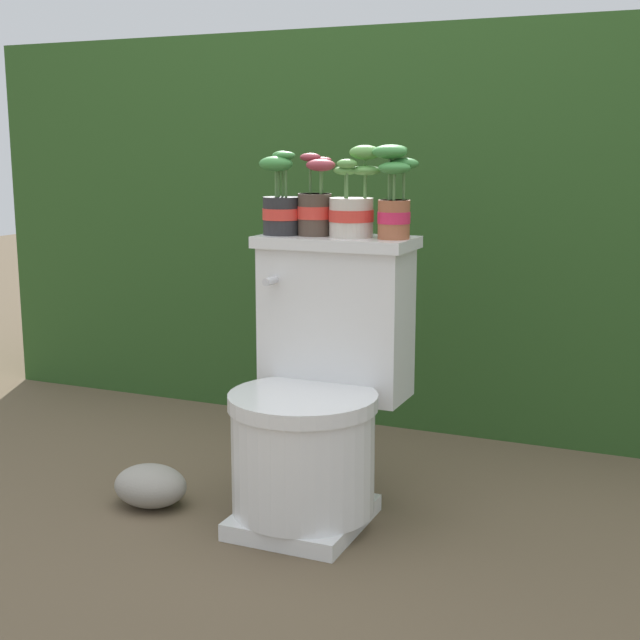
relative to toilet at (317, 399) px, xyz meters
The scene contains 8 objects.
ground_plane 0.32m from the toilet, 108.02° to the right, with size 12.00×12.00×0.00m, color brown.
hedge_backdrop 1.19m from the toilet, 91.69° to the left, with size 3.20×0.74×1.31m.
toilet is the anchor object (origin of this frame).
potted_plant_left 0.52m from the toilet, 143.62° to the left, with size 0.11×0.10×0.22m.
potted_plant_midleft 0.50m from the toilet, 115.23° to the left, with size 0.11×0.09×0.21m.
potted_plant_middle 0.50m from the toilet, 68.93° to the left, with size 0.14×0.11×0.23m.
potted_plant_midright 0.55m from the toilet, 36.93° to the left, with size 0.11×0.10×0.23m.
garden_stone 0.51m from the toilet, 162.60° to the right, with size 0.20×0.16×0.11m.
Camera 1 is at (0.90, -1.89, 0.93)m, focal length 50.00 mm.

